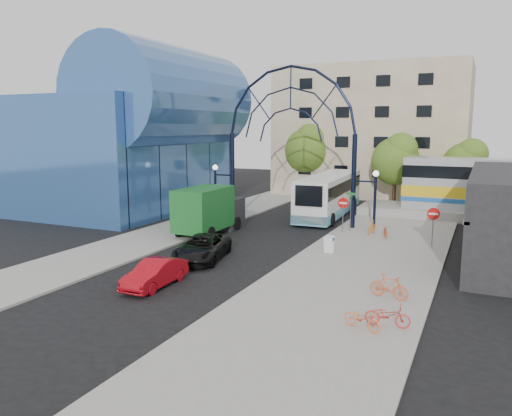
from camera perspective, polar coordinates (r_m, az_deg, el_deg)
The scene contains 22 objects.
ground at distance 26.99m, azimuth -6.96°, elevation -6.96°, with size 120.00×120.00×0.00m, color black.
sidewalk_east at distance 27.64m, azimuth 11.96°, elevation -6.57°, with size 8.00×56.00×0.12m, color gray.
plaza_west at distance 35.33m, azimuth -10.85°, elevation -3.08°, with size 5.00×50.00×0.12m, color gray.
gateway_arch at distance 38.54m, azimuth 3.96°, elevation 10.79°, with size 13.64×0.44×12.10m.
stop_sign at distance 35.58m, azimuth 9.93°, elevation 0.20°, with size 0.80×0.07×2.50m.
do_not_enter_sign at distance 32.59m, azimuth 19.60°, elevation -1.06°, with size 0.76×0.07×2.48m.
street_name_sign at distance 36.04m, azimuth 10.80°, elevation 0.51°, with size 0.70×0.70×2.80m.
sandwich_board at distance 29.90m, azimuth 8.36°, elevation -3.91°, with size 0.55×0.61×0.99m.
transit_hall at distance 47.03m, azimuth -13.49°, elevation 8.01°, with size 16.50×18.00×14.50m.
apartment_block at distance 58.17m, azimuth 13.28°, elevation 8.51°, with size 20.00×12.10×14.00m.
tree_north_a at distance 48.61m, azimuth 15.79°, elevation 5.48°, with size 4.48×4.48×7.00m.
tree_north_b at distance 54.87m, azimuth 6.07°, elevation 6.86°, with size 5.12×5.12×8.00m.
tree_north_c at distance 50.06m, azimuth 22.96°, elevation 4.82°, with size 4.16×4.16×6.50m.
city_bus at distance 42.96m, azimuth 8.39°, elevation 1.55°, with size 3.46×12.83×3.49m.
green_truck at distance 35.38m, azimuth -5.30°, elevation -0.26°, with size 2.71×6.73×3.37m.
black_suv at distance 28.61m, azimuth -6.17°, elevation -4.55°, with size 2.34×5.07×1.41m, color black.
red_sedan at distance 24.30m, azimuth -11.46°, elevation -7.33°, with size 1.36×3.90×1.29m, color #A60A14.
bike_near_a at distance 34.86m, azimuth 14.59°, elevation -2.56°, with size 0.57×1.64×0.86m, color #D3562A.
bike_near_b at distance 35.71m, azimuth 13.07°, elevation -2.16°, with size 0.44×1.56×0.94m, color orange.
bike_far_a at distance 19.19m, azimuth 12.05°, elevation -12.25°, with size 0.55×1.57×0.83m, color orange.
bike_far_b at distance 22.67m, azimuth 14.97°, elevation -8.65°, with size 0.50×1.78×1.07m, color #D15729.
bike_far_c at distance 19.64m, azimuth 14.81°, elevation -11.76°, with size 0.58×1.68×0.88m, color red.
Camera 1 is at (13.72, -22.00, 7.49)m, focal length 35.00 mm.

